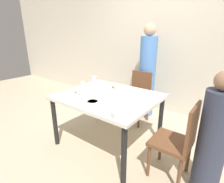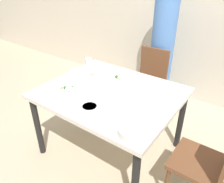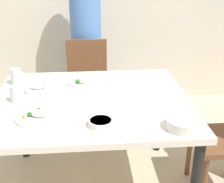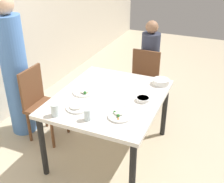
% 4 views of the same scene
% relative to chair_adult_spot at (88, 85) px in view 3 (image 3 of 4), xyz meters
% --- Properties ---
extents(dining_table, '(1.27, 1.07, 0.74)m').
position_rel_chair_adult_spot_xyz_m(dining_table, '(0.02, -0.87, 0.18)').
color(dining_table, silver).
rests_on(dining_table, ground_plane).
extents(chair_adult_spot, '(0.40, 0.40, 0.89)m').
position_rel_chair_adult_spot_xyz_m(chair_adult_spot, '(0.00, 0.00, 0.00)').
color(chair_adult_spot, brown).
rests_on(chair_adult_spot, ground_plane).
extents(person_adult, '(0.30, 0.30, 1.69)m').
position_rel_chair_adult_spot_xyz_m(person_adult, '(0.00, 0.32, 0.32)').
color(person_adult, '#5184D1').
rests_on(person_adult, ground_plane).
extents(bowl_curry, '(0.19, 0.19, 0.06)m').
position_rel_chair_adult_spot_xyz_m(bowl_curry, '(0.51, -1.29, 0.29)').
color(bowl_curry, white).
rests_on(bowl_curry, dining_table).
extents(plate_rice_adult, '(0.22, 0.22, 0.05)m').
position_rel_chair_adult_spot_xyz_m(plate_rice_adult, '(-0.30, -1.12, 0.28)').
color(plate_rice_adult, white).
rests_on(plate_rice_adult, dining_table).
extents(plate_rice_child, '(0.23, 0.23, 0.04)m').
position_rel_chair_adult_spot_xyz_m(plate_rice_child, '(-0.32, -0.69, 0.28)').
color(plate_rice_child, white).
rests_on(plate_rice_child, dining_table).
extents(plate_noodles, '(0.23, 0.23, 0.05)m').
position_rel_chair_adult_spot_xyz_m(plate_noodles, '(-0.02, -0.60, 0.27)').
color(plate_noodles, white).
rests_on(plate_noodles, dining_table).
extents(bowl_rice_small, '(0.14, 0.14, 0.04)m').
position_rel_chair_adult_spot_xyz_m(bowl_rice_small, '(0.07, -1.22, 0.28)').
color(bowl_rice_small, white).
rests_on(bowl_rice_small, dining_table).
extents(glass_water_tall, '(0.08, 0.08, 0.12)m').
position_rel_chair_adult_spot_xyz_m(glass_water_tall, '(-0.51, -0.57, 0.32)').
color(glass_water_tall, silver).
rests_on(glass_water_tall, dining_table).
extents(glass_water_short, '(0.07, 0.07, 0.11)m').
position_rel_chair_adult_spot_xyz_m(glass_water_short, '(-0.46, -0.88, 0.32)').
color(glass_water_short, silver).
rests_on(glass_water_short, dining_table).
extents(fork_steel, '(0.17, 0.08, 0.01)m').
position_rel_chair_adult_spot_xyz_m(fork_steel, '(-0.02, -1.07, 0.26)').
color(fork_steel, silver).
rests_on(fork_steel, dining_table).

